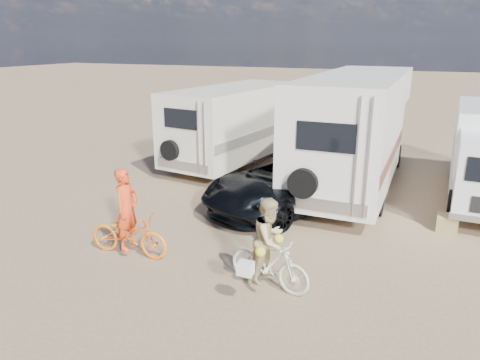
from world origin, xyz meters
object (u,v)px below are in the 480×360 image
at_px(rv_main, 356,130).
at_px(crate, 447,223).
at_px(bike_man, 129,234).
at_px(rider_woman, 269,248).
at_px(bike_woman, 269,263).
at_px(rider_man, 127,217).
at_px(rv_left, 234,126).
at_px(cooler, 252,198).
at_px(dark_suv, 289,182).

bearing_deg(rv_main, crate, -46.87).
bearing_deg(bike_man, rider_woman, -95.14).
xyz_separation_m(bike_woman, rider_man, (-3.41, 0.12, 0.41)).
xyz_separation_m(rv_main, crate, (2.93, -3.16, -1.63)).
height_order(rv_left, rider_woman, rv_left).
height_order(rv_left, bike_man, rv_left).
xyz_separation_m(cooler, crate, (5.28, 0.29, -0.04)).
bearing_deg(rider_woman, dark_suv, 23.36).
height_order(dark_suv, bike_woman, dark_suv).
relative_size(rider_woman, crate, 3.35).
relative_size(bike_woman, rider_man, 0.94).
bearing_deg(rv_left, rider_woman, -54.30).
relative_size(rider_man, cooler, 3.04).
relative_size(dark_suv, bike_woman, 3.13).
height_order(rider_man, crate, rider_man).
height_order(bike_woman, rider_woman, rider_woman).
xyz_separation_m(rv_left, bike_man, (1.02, -8.26, -0.99)).
bearing_deg(rv_main, rider_man, -116.39).
bearing_deg(rider_woman, cooler, 36.46).
xyz_separation_m(bike_man, crate, (6.70, 4.34, -0.31)).
height_order(bike_man, rider_woman, rider_woman).
distance_m(cooler, crate, 5.29).
distance_m(dark_suv, rider_man, 5.05).
distance_m(rider_man, crate, 8.01).
distance_m(rv_main, bike_woman, 7.74).
bearing_deg(crate, rider_woman, -126.39).
distance_m(rider_woman, cooler, 4.66).
relative_size(dark_suv, bike_man, 2.83).
bearing_deg(rider_woman, rv_main, 8.27).
height_order(rider_man, rider_woman, rider_man).
bearing_deg(cooler, dark_suv, 21.80).
xyz_separation_m(bike_woman, rider_woman, (-0.00, 0.00, 0.32)).
height_order(dark_suv, rider_man, rider_man).
bearing_deg(bike_woman, rider_woman, 100.94).
distance_m(rv_left, dark_suv, 5.19).
xyz_separation_m(rider_man, rider_woman, (3.41, -0.12, -0.08)).
distance_m(bike_woman, crate, 5.55).
relative_size(bike_man, rider_man, 1.04).
relative_size(bike_man, cooler, 3.16).
distance_m(dark_suv, rider_woman, 4.67).
bearing_deg(rider_man, bike_woman, -95.14).
xyz_separation_m(bike_man, rider_woman, (3.41, -0.12, 0.34)).
height_order(bike_woman, rider_man, rider_man).
bearing_deg(cooler, rv_left, 120.57).
bearing_deg(rv_left, bike_man, -75.12).
distance_m(bike_woman, rider_man, 3.44).
bearing_deg(bike_woman, bike_man, 98.87).
bearing_deg(rv_left, rv_main, -1.20).
bearing_deg(rider_man, cooler, -22.38).
distance_m(bike_woman, rider_woman, 0.32).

